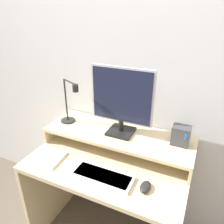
{
  "coord_description": "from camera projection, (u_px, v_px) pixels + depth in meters",
  "views": [
    {
      "loc": [
        0.51,
        -0.73,
        1.67
      ],
      "look_at": [
        0.01,
        0.36,
        1.09
      ],
      "focal_mm": 35.0,
      "sensor_mm": 36.0,
      "label": 1
    }
  ],
  "objects": [
    {
      "name": "mouse",
      "position": [
        145.0,
        187.0,
        1.21
      ],
      "size": [
        0.06,
        0.1,
        0.03
      ],
      "color": "black",
      "rests_on": "desk"
    },
    {
      "name": "desk_lamp",
      "position": [
        70.0,
        106.0,
        1.59
      ],
      "size": [
        0.21,
        0.14,
        0.34
      ],
      "color": "black",
      "rests_on": "monitor_shelf"
    },
    {
      "name": "router_dock",
      "position": [
        181.0,
        135.0,
        1.38
      ],
      "size": [
        0.11,
        0.09,
        0.13
      ],
      "color": "#3D3D42",
      "rests_on": "monitor_shelf"
    },
    {
      "name": "monitor",
      "position": [
        122.0,
        100.0,
        1.43
      ],
      "size": [
        0.43,
        0.17,
        0.47
      ],
      "color": "black",
      "rests_on": "monitor_shelf"
    },
    {
      "name": "remote_control",
      "position": [
        57.0,
        160.0,
        1.44
      ],
      "size": [
        0.06,
        0.2,
        0.02
      ],
      "color": "white",
      "rests_on": "desk"
    },
    {
      "name": "monitor_shelf",
      "position": [
        118.0,
        135.0,
        1.54
      ],
      "size": [
        1.04,
        0.36,
        0.12
      ],
      "color": "beige",
      "rests_on": "desk"
    },
    {
      "name": "desk",
      "position": [
        109.0,
        185.0,
        1.56
      ],
      "size": [
        1.04,
        0.66,
        0.75
      ],
      "color": "beige",
      "rests_on": "ground_plane"
    },
    {
      "name": "wall_back",
      "position": [
        131.0,
        72.0,
        1.54
      ],
      "size": [
        6.0,
        0.05,
        2.5
      ],
      "color": "silver",
      "rests_on": "ground_plane"
    },
    {
      "name": "keyboard",
      "position": [
        102.0,
        176.0,
        1.3
      ],
      "size": [
        0.37,
        0.14,
        0.02
      ],
      "color": "white",
      "rests_on": "desk"
    }
  ]
}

